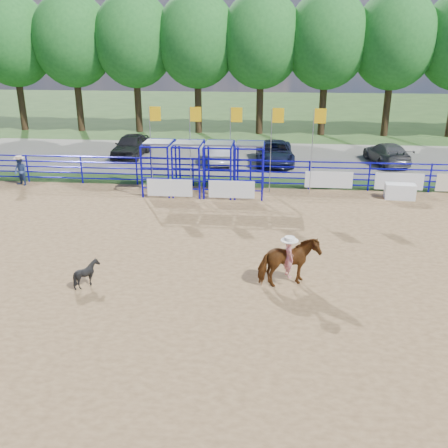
% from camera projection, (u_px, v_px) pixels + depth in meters
% --- Properties ---
extents(ground, '(120.00, 120.00, 0.00)m').
position_uv_depth(ground, '(237.00, 271.00, 16.66)').
color(ground, '#315120').
rests_on(ground, ground).
extents(arena_dirt, '(30.00, 20.00, 0.02)m').
position_uv_depth(arena_dirt, '(237.00, 271.00, 16.66)').
color(arena_dirt, '#97754B').
rests_on(arena_dirt, ground).
extents(gravel_strip, '(40.00, 10.00, 0.01)m').
position_uv_depth(gravel_strip, '(255.00, 158.00, 32.52)').
color(gravel_strip, gray).
rests_on(gravel_strip, ground).
extents(announcer_table, '(1.44, 0.74, 0.75)m').
position_uv_depth(announcer_table, '(400.00, 191.00, 24.02)').
color(announcer_table, white).
rests_on(announcer_table, arena_dirt).
extents(horse_and_rider, '(2.04, 1.48, 2.24)m').
position_uv_depth(horse_and_rider, '(289.00, 261.00, 15.39)').
color(horse_and_rider, '#592F11').
rests_on(horse_and_rider, arena_dirt).
extents(calf, '(0.86, 0.79, 0.84)m').
position_uv_depth(calf, '(87.00, 274.00, 15.51)').
color(calf, black).
rests_on(calf, arena_dirt).
extents(spectator_cowboy, '(0.90, 0.83, 1.56)m').
position_uv_depth(spectator_cowboy, '(20.00, 171.00, 26.08)').
color(spectator_cowboy, navy).
rests_on(spectator_cowboy, arena_dirt).
extents(car_a, '(1.88, 4.38, 1.48)m').
position_uv_depth(car_a, '(131.00, 146.00, 32.58)').
color(car_a, black).
rests_on(car_a, gravel_strip).
extents(car_b, '(1.94, 3.99, 1.26)m').
position_uv_depth(car_b, '(219.00, 153.00, 30.92)').
color(car_b, '#909398').
rests_on(car_b, gravel_strip).
extents(car_c, '(2.45, 4.97, 1.36)m').
position_uv_depth(car_c, '(275.00, 153.00, 30.83)').
color(car_c, '#141832').
rests_on(car_c, gravel_strip).
extents(car_d, '(2.49, 4.67, 1.29)m').
position_uv_depth(car_d, '(387.00, 153.00, 30.80)').
color(car_d, '#535356').
rests_on(car_d, gravel_strip).
extents(perimeter_fence, '(30.10, 20.10, 1.50)m').
position_uv_depth(perimeter_fence, '(237.00, 251.00, 16.40)').
color(perimeter_fence, '#0C08BB').
rests_on(perimeter_fence, ground).
extents(chute_assembly, '(19.32, 2.41, 4.20)m').
position_uv_depth(chute_assembly, '(211.00, 169.00, 24.64)').
color(chute_assembly, '#0C08BB').
rests_on(chute_assembly, ground).
extents(treeline, '(56.40, 6.40, 11.24)m').
position_uv_depth(treeline, '(261.00, 36.00, 38.29)').
color(treeline, '#3F2B19').
rests_on(treeline, ground).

